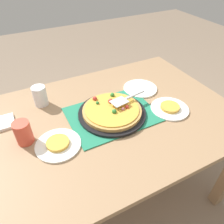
{
  "coord_description": "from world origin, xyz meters",
  "views": [
    {
      "loc": [
        -0.42,
        -0.83,
        1.53
      ],
      "look_at": [
        0.0,
        0.0,
        0.77
      ],
      "focal_mm": 34.4,
      "sensor_mm": 36.0,
      "label": 1
    }
  ],
  "objects_px": {
    "cup_near": "(23,133)",
    "napkin_stack": "(3,123)",
    "served_slice_left": "(58,143)",
    "served_slice_right": "(170,107)",
    "pizza_server": "(126,99)",
    "pizza": "(112,110)",
    "plate_far_right": "(170,109)",
    "cup_far": "(40,96)",
    "plate_side": "(140,88)",
    "pizza_pan": "(112,113)",
    "plate_near_left": "(58,145)"
  },
  "relations": [
    {
      "from": "plate_side",
      "to": "pizza_pan",
      "type": "bearing_deg",
      "value": -152.2
    },
    {
      "from": "plate_side",
      "to": "napkin_stack",
      "type": "distance_m",
      "value": 0.85
    },
    {
      "from": "cup_near",
      "to": "napkin_stack",
      "type": "relative_size",
      "value": 1.0
    },
    {
      "from": "served_slice_left",
      "to": "cup_near",
      "type": "distance_m",
      "value": 0.17
    },
    {
      "from": "pizza_pan",
      "to": "cup_far",
      "type": "relative_size",
      "value": 3.17
    },
    {
      "from": "plate_far_right",
      "to": "served_slice_left",
      "type": "relative_size",
      "value": 2.0
    },
    {
      "from": "cup_near",
      "to": "napkin_stack",
      "type": "height_order",
      "value": "cup_near"
    },
    {
      "from": "cup_far",
      "to": "pizza_server",
      "type": "bearing_deg",
      "value": -31.82
    },
    {
      "from": "plate_side",
      "to": "cup_far",
      "type": "xyz_separation_m",
      "value": [
        -0.62,
        0.13,
        0.06
      ]
    },
    {
      "from": "cup_far",
      "to": "plate_far_right",
      "type": "bearing_deg",
      "value": -30.88
    },
    {
      "from": "plate_far_right",
      "to": "cup_far",
      "type": "xyz_separation_m",
      "value": [
        -0.65,
        0.39,
        0.06
      ]
    },
    {
      "from": "napkin_stack",
      "to": "cup_near",
      "type": "bearing_deg",
      "value": -64.32
    },
    {
      "from": "plate_near_left",
      "to": "cup_far",
      "type": "height_order",
      "value": "cup_far"
    },
    {
      "from": "served_slice_left",
      "to": "served_slice_right",
      "type": "bearing_deg",
      "value": -1.85
    },
    {
      "from": "plate_near_left",
      "to": "plate_far_right",
      "type": "xyz_separation_m",
      "value": [
        0.66,
        -0.02,
        0.0
      ]
    },
    {
      "from": "served_slice_right",
      "to": "cup_near",
      "type": "relative_size",
      "value": 0.92
    },
    {
      "from": "plate_near_left",
      "to": "served_slice_left",
      "type": "height_order",
      "value": "served_slice_left"
    },
    {
      "from": "plate_near_left",
      "to": "cup_near",
      "type": "bearing_deg",
      "value": 143.49
    },
    {
      "from": "pizza_pan",
      "to": "served_slice_left",
      "type": "height_order",
      "value": "served_slice_left"
    },
    {
      "from": "cup_near",
      "to": "pizza",
      "type": "bearing_deg",
      "value": -1.08
    },
    {
      "from": "pizza",
      "to": "plate_near_left",
      "type": "bearing_deg",
      "value": -165.09
    },
    {
      "from": "pizza_pan",
      "to": "pizza",
      "type": "height_order",
      "value": "pizza"
    },
    {
      "from": "pizza_pan",
      "to": "napkin_stack",
      "type": "bearing_deg",
      "value": 160.56
    },
    {
      "from": "pizza_pan",
      "to": "plate_far_right",
      "type": "distance_m",
      "value": 0.34
    },
    {
      "from": "plate_far_right",
      "to": "served_slice_left",
      "type": "height_order",
      "value": "served_slice_left"
    },
    {
      "from": "pizza_pan",
      "to": "cup_far",
      "type": "height_order",
      "value": "cup_far"
    },
    {
      "from": "pizza_pan",
      "to": "plate_side",
      "type": "distance_m",
      "value": 0.32
    },
    {
      "from": "plate_far_right",
      "to": "served_slice_right",
      "type": "bearing_deg",
      "value": 0.0
    },
    {
      "from": "plate_near_left",
      "to": "plate_side",
      "type": "height_order",
      "value": "same"
    },
    {
      "from": "pizza_pan",
      "to": "plate_far_right",
      "type": "height_order",
      "value": "pizza_pan"
    },
    {
      "from": "plate_far_right",
      "to": "plate_side",
      "type": "distance_m",
      "value": 0.26
    },
    {
      "from": "pizza",
      "to": "plate_side",
      "type": "relative_size",
      "value": 1.5
    },
    {
      "from": "pizza_pan",
      "to": "plate_near_left",
      "type": "xyz_separation_m",
      "value": [
        -0.34,
        -0.09,
        -0.01
      ]
    },
    {
      "from": "plate_side",
      "to": "pizza_server",
      "type": "height_order",
      "value": "pizza_server"
    },
    {
      "from": "cup_near",
      "to": "pizza_server",
      "type": "bearing_deg",
      "value": 0.56
    },
    {
      "from": "plate_near_left",
      "to": "cup_near",
      "type": "height_order",
      "value": "cup_near"
    },
    {
      "from": "pizza",
      "to": "cup_near",
      "type": "height_order",
      "value": "cup_near"
    },
    {
      "from": "plate_near_left",
      "to": "served_slice_right",
      "type": "relative_size",
      "value": 2.0
    },
    {
      "from": "served_slice_left",
      "to": "cup_near",
      "type": "height_order",
      "value": "cup_near"
    },
    {
      "from": "napkin_stack",
      "to": "served_slice_left",
      "type": "bearing_deg",
      "value": -51.99
    },
    {
      "from": "served_slice_right",
      "to": "pizza_server",
      "type": "distance_m",
      "value": 0.26
    },
    {
      "from": "pizza",
      "to": "served_slice_right",
      "type": "height_order",
      "value": "pizza"
    },
    {
      "from": "served_slice_right",
      "to": "pizza_server",
      "type": "bearing_deg",
      "value": 150.96
    },
    {
      "from": "pizza_server",
      "to": "plate_far_right",
      "type": "bearing_deg",
      "value": -29.04
    },
    {
      "from": "plate_far_right",
      "to": "napkin_stack",
      "type": "xyz_separation_m",
      "value": [
        -0.88,
        0.31,
        0.0
      ]
    },
    {
      "from": "napkin_stack",
      "to": "cup_far",
      "type": "bearing_deg",
      "value": 20.18
    },
    {
      "from": "plate_side",
      "to": "napkin_stack",
      "type": "relative_size",
      "value": 1.83
    },
    {
      "from": "served_slice_left",
      "to": "napkin_stack",
      "type": "relative_size",
      "value": 0.92
    },
    {
      "from": "plate_far_right",
      "to": "plate_side",
      "type": "xyz_separation_m",
      "value": [
        -0.04,
        0.26,
        0.0
      ]
    },
    {
      "from": "pizza",
      "to": "served_slice_left",
      "type": "distance_m",
      "value": 0.35
    }
  ]
}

